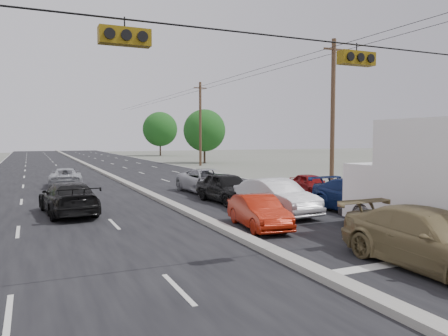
{
  "coord_description": "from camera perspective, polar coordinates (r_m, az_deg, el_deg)",
  "views": [
    {
      "loc": [
        -6.35,
        -9.1,
        3.39
      ],
      "look_at": [
        0.62,
        6.49,
        2.2
      ],
      "focal_mm": 35.0,
      "sensor_mm": 36.0,
      "label": 1
    }
  ],
  "objects": [
    {
      "name": "tree_right_far",
      "position": [
        82.22,
        -8.35,
        5.05
      ],
      "size": [
        6.4,
        6.4,
        8.16
      ],
      "color": "#382619",
      "rests_on": "ground"
    },
    {
      "name": "tan_sedan",
      "position": [
        12.49,
        25.54,
        -8.54
      ],
      "size": [
        2.23,
        5.31,
        1.53
      ],
      "primitive_type": "imported",
      "rotation": [
        0.0,
        0.0,
        0.02
      ],
      "color": "olive",
      "rests_on": "ground"
    },
    {
      "name": "queue_car_b",
      "position": [
        19.34,
        6.79,
        -3.82
      ],
      "size": [
        2.04,
        4.81,
        1.54
      ],
      "primitive_type": "imported",
      "rotation": [
        0.0,
        0.0,
        0.09
      ],
      "color": "silver",
      "rests_on": "ground"
    },
    {
      "name": "red_sedan",
      "position": [
        16.39,
        4.53,
        -5.78
      ],
      "size": [
        1.75,
        3.86,
        1.23
      ],
      "primitive_type": "imported",
      "rotation": [
        0.0,
        0.0,
        -0.12
      ],
      "color": "#9E1B09",
      "rests_on": "ground"
    },
    {
      "name": "road_surface",
      "position": [
        39.76,
        -14.82,
        -1.03
      ],
      "size": [
        20.0,
        160.0,
        0.02
      ],
      "primitive_type": "cube",
      "color": "black",
      "rests_on": "ground"
    },
    {
      "name": "ground",
      "position": [
        11.61,
        10.6,
        -13.07
      ],
      "size": [
        200.0,
        200.0,
        0.0
      ],
      "primitive_type": "plane",
      "color": "#606356",
      "rests_on": "ground"
    },
    {
      "name": "queue_car_d",
      "position": [
        20.27,
        17.41,
        -3.65
      ],
      "size": [
        2.36,
        5.33,
        1.52
      ],
      "primitive_type": "imported",
      "rotation": [
        0.0,
        0.0,
        0.04
      ],
      "color": "#0F1F4F",
      "rests_on": "ground"
    },
    {
      "name": "queue_car_c",
      "position": [
        26.49,
        -2.14,
        -1.76
      ],
      "size": [
        2.68,
        5.4,
        1.47
      ],
      "primitive_type": "imported",
      "rotation": [
        0.0,
        0.0,
        0.05
      ],
      "color": "#A4A5AB",
      "rests_on": "ground"
    },
    {
      "name": "utility_pole_right_b",
      "position": [
        30.65,
        14.02,
        7.09
      ],
      "size": [
        1.6,
        0.3,
        10.0
      ],
      "color": "#422D1E",
      "rests_on": "ground"
    },
    {
      "name": "tree_right_mid",
      "position": [
        58.17,
        -2.57,
        4.92
      ],
      "size": [
        5.6,
        5.6,
        7.14
      ],
      "color": "#382619",
      "rests_on": "ground"
    },
    {
      "name": "queue_car_a",
      "position": [
        22.7,
        0.4,
        -2.62
      ],
      "size": [
        2.15,
        4.68,
        1.56
      ],
      "primitive_type": "imported",
      "rotation": [
        0.0,
        0.0,
        0.07
      ],
      "color": "black",
      "rests_on": "ground"
    },
    {
      "name": "oncoming_near",
      "position": [
        20.39,
        -19.67,
        -3.77
      ],
      "size": [
        2.48,
        5.14,
        1.44
      ],
      "primitive_type": "imported",
      "rotation": [
        0.0,
        0.0,
        3.24
      ],
      "color": "black",
      "rests_on": "ground"
    },
    {
      "name": "utility_pole_right_c",
      "position": [
        52.63,
        -3.11,
        5.86
      ],
      "size": [
        1.6,
        0.3,
        10.0
      ],
      "color": "#422D1E",
      "rests_on": "ground"
    },
    {
      "name": "center_median",
      "position": [
        39.75,
        -14.82,
        -0.89
      ],
      "size": [
        0.5,
        160.0,
        0.2
      ],
      "primitive_type": "cube",
      "color": "gray",
      "rests_on": "ground"
    },
    {
      "name": "queue_car_e",
      "position": [
        26.6,
        11.27,
        -2.09
      ],
      "size": [
        1.69,
        3.67,
        1.22
      ],
      "primitive_type": "imported",
      "rotation": [
        0.0,
        0.0,
        -0.07
      ],
      "color": "maroon",
      "rests_on": "ground"
    },
    {
      "name": "traffic_signals",
      "position": [
        12.14,
        16.55,
        13.79
      ],
      "size": [
        25.0,
        0.3,
        0.54
      ],
      "color": "black",
      "rests_on": "ground"
    },
    {
      "name": "oncoming_far",
      "position": [
        32.2,
        -20.0,
        -1.16
      ],
      "size": [
        2.46,
        4.72,
        1.27
      ],
      "primitive_type": "imported",
      "rotation": [
        0.0,
        0.0,
        3.06
      ],
      "color": "#A8ABB0",
      "rests_on": "ground"
    }
  ]
}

